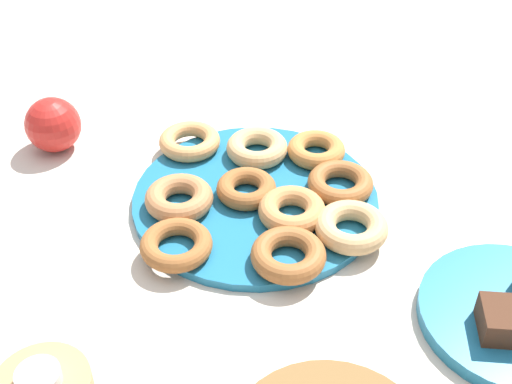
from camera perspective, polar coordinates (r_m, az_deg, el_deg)
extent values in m
plane|color=beige|center=(0.92, -0.06, -0.86)|extent=(2.40, 2.40, 0.00)
cylinder|color=#1E6B93|center=(0.91, -0.06, -0.57)|extent=(0.33, 0.33, 0.01)
torus|color=#B27547|center=(0.89, -6.58, -0.54)|extent=(0.09, 0.09, 0.03)
torus|color=#995B2D|center=(0.90, -0.83, 0.31)|extent=(0.10, 0.10, 0.02)
torus|color=tan|center=(0.97, 0.08, 3.80)|extent=(0.11, 0.11, 0.03)
torus|color=tan|center=(1.00, -5.69, 4.33)|extent=(0.13, 0.13, 0.02)
torus|color=#995B2D|center=(0.81, 2.78, -5.39)|extent=(0.12, 0.12, 0.03)
torus|color=#995B2D|center=(0.82, -6.82, -4.50)|extent=(0.10, 0.10, 0.02)
torus|color=#995B2D|center=(0.92, 7.21, 0.76)|extent=(0.12, 0.12, 0.02)
torus|color=#BC7A3D|center=(0.98, 5.16, 3.61)|extent=(0.11, 0.11, 0.02)
torus|color=tan|center=(0.85, 8.14, -2.98)|extent=(0.12, 0.12, 0.03)
torus|color=#C6844C|center=(0.86, 3.08, -1.57)|extent=(0.12, 0.12, 0.03)
cube|color=#472819|center=(0.77, 20.40, -10.25)|extent=(0.06, 0.06, 0.03)
cylinder|color=silver|center=(0.71, -18.08, -14.82)|extent=(0.04, 0.04, 0.01)
sphere|color=red|center=(1.04, -16.94, 5.52)|extent=(0.08, 0.08, 0.08)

